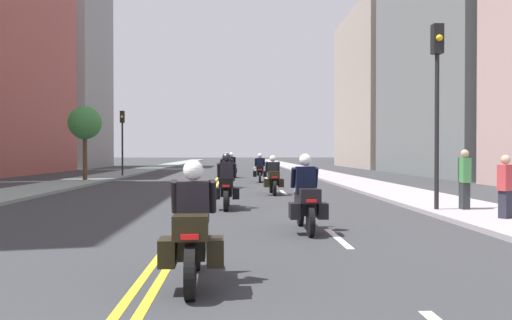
{
  "coord_description": "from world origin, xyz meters",
  "views": [
    {
      "loc": [
        1.11,
        -2.31,
        1.66
      ],
      "look_at": [
        1.9,
        18.92,
        1.37
      ],
      "focal_mm": 37.63,
      "sensor_mm": 36.0,
      "label": 1
    }
  ],
  "objects": [
    {
      "name": "motorcycle_3",
      "position": [
        2.57,
        18.86,
        0.64
      ],
      "size": [
        0.77,
        2.15,
        1.56
      ],
      "rotation": [
        0.0,
        0.0,
        0.02
      ],
      "color": "black",
      "rests_on": "ground"
    },
    {
      "name": "lane_dashes_white",
      "position": [
        3.08,
        29.0,
        0.0
      ],
      "size": [
        0.14,
        56.4,
        0.01
      ],
      "color": "silver",
      "rests_on": "ground"
    },
    {
      "name": "pedestrian_2",
      "position": [
        7.43,
        10.01,
        0.83
      ],
      "size": [
        0.42,
        0.38,
        1.61
      ],
      "rotation": [
        0.0,
        0.0,
        3.71
      ],
      "color": "#242532",
      "rests_on": "ground"
    },
    {
      "name": "motorcycle_0",
      "position": [
        0.57,
        4.38,
        0.64
      ],
      "size": [
        0.77,
        2.19,
        1.57
      ],
      "rotation": [
        0.0,
        0.0,
        0.03
      ],
      "color": "black",
      "rests_on": "ground"
    },
    {
      "name": "motorcycle_6",
      "position": [
        0.79,
        33.11,
        0.66
      ],
      "size": [
        0.76,
        2.27,
        1.67
      ],
      "rotation": [
        0.0,
        0.0,
        0.0
      ],
      "color": "black",
      "rests_on": "ground"
    },
    {
      "name": "building_right_2",
      "position": [
        18.04,
        57.7,
        8.78
      ],
      "size": [
        8.3,
        18.8,
        17.56
      ],
      "color": "#A29385",
      "rests_on": "ground"
    },
    {
      "name": "traffic_light_near",
      "position": [
        6.57,
        12.06,
        3.52
      ],
      "size": [
        0.28,
        0.38,
        5.14
      ],
      "color": "black",
      "rests_on": "ground"
    },
    {
      "name": "centreline_yellow_inner",
      "position": [
        -0.12,
        48.0,
        0.0
      ],
      "size": [
        0.12,
        132.0,
        0.01
      ],
      "primitive_type": "cube",
      "color": "yellow",
      "rests_on": "ground"
    },
    {
      "name": "sidewalk_right",
      "position": [
        7.59,
        48.0,
        0.06
      ],
      "size": [
        2.84,
        144.0,
        0.12
      ],
      "primitive_type": "cube",
      "color": "gray",
      "rests_on": "ground"
    },
    {
      "name": "building_right_1",
      "position": [
        17.47,
        36.81,
        10.16
      ],
      "size": [
        7.15,
        19.07,
        20.33
      ],
      "color": "slate",
      "rests_on": "ground"
    },
    {
      "name": "ground_plane",
      "position": [
        0.0,
        48.0,
        0.0
      ],
      "size": [
        264.0,
        264.0,
        0.0
      ],
      "primitive_type": "plane",
      "color": "#2E3033"
    },
    {
      "name": "motorcycle_2",
      "position": [
        0.83,
        13.5,
        0.65
      ],
      "size": [
        0.76,
        2.16,
        1.65
      ],
      "rotation": [
        0.0,
        0.0,
        -0.01
      ],
      "color": "black",
      "rests_on": "ground"
    },
    {
      "name": "sidewalk_left",
      "position": [
        -7.59,
        48.0,
        0.06
      ],
      "size": [
        2.84,
        144.0,
        0.12
      ],
      "primitive_type": "cube",
      "color": "gray",
      "rests_on": "ground"
    },
    {
      "name": "motorcycle_4",
      "position": [
        0.65,
        23.0,
        0.67
      ],
      "size": [
        0.77,
        2.12,
        1.67
      ],
      "rotation": [
        0.0,
        0.0,
        0.03
      ],
      "color": "black",
      "rests_on": "ground"
    },
    {
      "name": "building_left_2",
      "position": [
        -18.79,
        57.84,
        11.78
      ],
      "size": [
        9.79,
        12.42,
        23.57
      ],
      "color": "gray",
      "rests_on": "ground"
    },
    {
      "name": "centreline_yellow_outer",
      "position": [
        0.12,
        48.0,
        0.0
      ],
      "size": [
        0.12,
        132.0,
        0.01
      ],
      "primitive_type": "cube",
      "color": "yellow",
      "rests_on": "ground"
    },
    {
      "name": "motorcycle_5",
      "position": [
        2.45,
        27.75,
        0.65
      ],
      "size": [
        0.78,
        2.24,
        1.63
      ],
      "rotation": [
        0.0,
        0.0,
        -0.04
      ],
      "color": "black",
      "rests_on": "ground"
    },
    {
      "name": "street_tree_0",
      "position": [
        -7.47,
        28.42,
        3.32
      ],
      "size": [
        1.88,
        1.88,
        4.3
      ],
      "color": "#4B3421",
      "rests_on": "ground"
    },
    {
      "name": "motorcycle_1",
      "position": [
        2.57,
        8.83,
        0.67
      ],
      "size": [
        0.76,
        2.24,
        1.64
      ],
      "rotation": [
        0.0,
        0.0,
        0.01
      ],
      "color": "black",
      "rests_on": "ground"
    },
    {
      "name": "traffic_light_far",
      "position": [
        -6.57,
        34.17,
        3.11
      ],
      "size": [
        0.28,
        0.38,
        4.48
      ],
      "color": "black",
      "rests_on": "ground"
    },
    {
      "name": "pedestrian_1",
      "position": [
        7.33,
        12.05,
        0.9
      ],
      "size": [
        0.22,
        0.48,
        1.75
      ],
      "rotation": [
        0.0,
        0.0,
        1.57
      ],
      "color": "#262B2D",
      "rests_on": "ground"
    }
  ]
}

